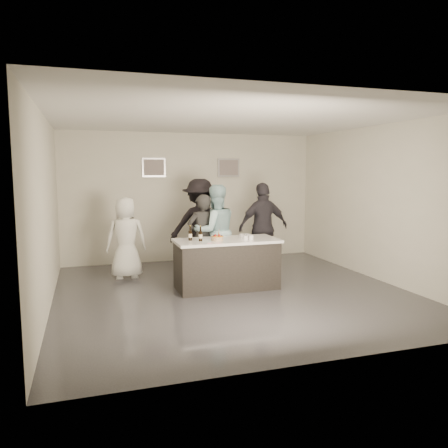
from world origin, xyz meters
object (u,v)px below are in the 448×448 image
(person_main_blue, at_px, (215,231))
(person_main_black, at_px, (202,237))
(person_guest_left, at_px, (126,238))
(person_guest_back, at_px, (200,225))
(beer_bottle_b, at_px, (201,234))
(bar_counter, at_px, (227,264))
(cake, at_px, (217,238))
(person_guest_right, at_px, (263,227))
(beer_bottle_a, at_px, (190,233))

(person_main_blue, bearing_deg, person_main_black, -0.50)
(person_guest_left, bearing_deg, person_guest_back, -171.29)
(beer_bottle_b, relative_size, person_main_blue, 0.14)
(bar_counter, height_order, cake, cake)
(bar_counter, height_order, beer_bottle_b, beer_bottle_b)
(bar_counter, bearing_deg, person_main_black, 105.53)
(person_guest_left, distance_m, person_guest_right, 2.84)
(person_main_black, bearing_deg, beer_bottle_a, 54.06)
(person_guest_left, bearing_deg, person_main_blue, 166.48)
(beer_bottle_b, height_order, person_main_blue, person_main_blue)
(beer_bottle_b, height_order, person_guest_left, person_guest_left)
(cake, distance_m, person_main_black, 0.93)
(cake, distance_m, beer_bottle_b, 0.31)
(person_guest_right, bearing_deg, bar_counter, 39.31)
(beer_bottle_b, relative_size, person_guest_back, 0.13)
(person_guest_right, bearing_deg, person_main_black, 6.35)
(beer_bottle_a, relative_size, person_main_black, 0.16)
(cake, relative_size, person_main_blue, 0.11)
(person_main_black, distance_m, person_guest_left, 1.51)
(beer_bottle_b, relative_size, person_guest_left, 0.16)
(person_main_blue, bearing_deg, beer_bottle_a, 44.00)
(bar_counter, relative_size, person_guest_right, 0.99)
(bar_counter, relative_size, beer_bottle_b, 7.15)
(beer_bottle_a, xyz_separation_m, person_guest_back, (0.55, 1.43, -0.05))
(person_main_black, bearing_deg, cake, 85.10)
(person_main_black, height_order, person_guest_left, person_main_black)
(cake, xyz_separation_m, person_guest_right, (1.36, 1.16, 0.00))
(bar_counter, bearing_deg, beer_bottle_a, 172.83)
(beer_bottle_a, relative_size, person_guest_left, 0.16)
(beer_bottle_a, distance_m, beer_bottle_b, 0.20)
(bar_counter, distance_m, person_main_blue, 0.98)
(person_main_black, xyz_separation_m, person_guest_left, (-1.42, 0.51, -0.03))
(person_main_black, bearing_deg, person_main_blue, 176.70)
(person_main_blue, xyz_separation_m, person_guest_right, (1.12, 0.22, 0.01))
(bar_counter, xyz_separation_m, beer_bottle_b, (-0.50, -0.05, 0.58))
(beer_bottle_a, relative_size, beer_bottle_b, 1.00)
(beer_bottle_a, xyz_separation_m, person_guest_right, (1.81, 0.99, -0.09))
(cake, relative_size, beer_bottle_b, 0.82)
(bar_counter, xyz_separation_m, person_guest_back, (-0.10, 1.51, 0.53))
(beer_bottle_b, distance_m, person_guest_back, 1.61)
(person_guest_right, bearing_deg, beer_bottle_b, 30.62)
(person_guest_back, bearing_deg, beer_bottle_a, 78.66)
(bar_counter, bearing_deg, cake, -156.41)
(cake, bearing_deg, beer_bottle_b, 172.01)
(person_guest_left, bearing_deg, beer_bottle_a, 131.23)
(cake, height_order, person_guest_right, person_guest_right)
(bar_counter, distance_m, beer_bottle_b, 0.76)
(cake, distance_m, person_guest_back, 1.60)
(person_guest_right, bearing_deg, person_main_blue, 7.81)
(cake, height_order, beer_bottle_b, beer_bottle_b)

